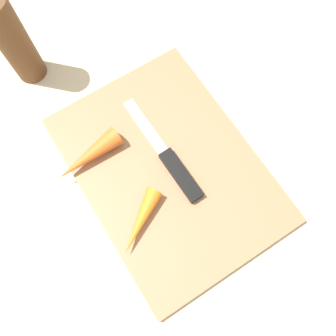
# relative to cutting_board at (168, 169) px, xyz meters

# --- Properties ---
(ground_plane) EXTENTS (1.40, 1.40, 0.00)m
(ground_plane) POSITION_rel_cutting_board_xyz_m (0.00, 0.00, -0.01)
(ground_plane) COLOR #C6B793
(cutting_board) EXTENTS (0.36, 0.26, 0.01)m
(cutting_board) POSITION_rel_cutting_board_xyz_m (0.00, 0.00, 0.00)
(cutting_board) COLOR #99704C
(cutting_board) RESTS_ON ground_plane
(knife) EXTENTS (0.20, 0.02, 0.01)m
(knife) POSITION_rel_cutting_board_xyz_m (0.01, 0.01, 0.01)
(knife) COLOR #B7B7BC
(knife) RESTS_ON cutting_board
(carrot_short) EXTENTS (0.08, 0.10, 0.03)m
(carrot_short) POSITION_rel_cutting_board_xyz_m (0.05, -0.08, 0.02)
(carrot_short) COLOR orange
(carrot_short) RESTS_ON cutting_board
(carrot_long) EXTENTS (0.04, 0.11, 0.03)m
(carrot_long) POSITION_rel_cutting_board_xyz_m (-0.08, -0.09, 0.02)
(carrot_long) COLOR orange
(carrot_long) RESTS_ON cutting_board
(pepper_grinder) EXTENTS (0.05, 0.05, 0.16)m
(pepper_grinder) POSITION_rel_cutting_board_xyz_m (-0.28, -0.10, 0.08)
(pepper_grinder) COLOR brown
(pepper_grinder) RESTS_ON ground_plane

